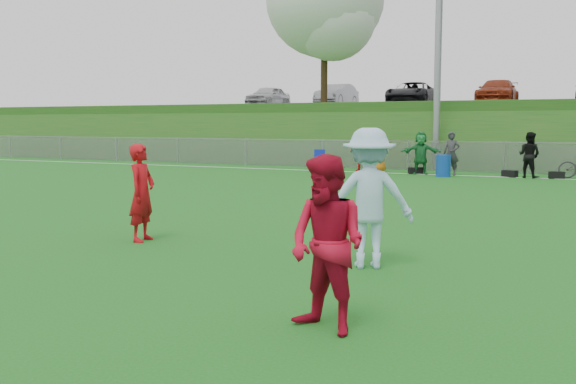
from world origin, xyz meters
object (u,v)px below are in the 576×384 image
Objects in this scene: player_red_center at (327,244)px; recycling_bin at (443,166)px; player_red_left at (142,193)px; player_blue at (369,198)px; frisbee at (380,182)px.

player_red_center is 2.08× the size of recycling_bin.
player_red_left is at bearing 164.23° from player_red_center.
player_red_center is 2.93m from player_blue.
player_red_left is 5.64m from player_red_center.
player_blue reaches higher than frisbee.
frisbee is at bearing -117.51° from player_blue.
player_red_center is at bearing -81.03° from frisbee.
player_red_left is 15.72m from recycling_bin.
player_red_left is 0.85× the size of player_blue.
player_red_center is 3.39m from frisbee.
player_blue is (4.14, -0.25, 0.14)m from player_red_left.
frisbee is at bearing 116.89° from player_red_center.
player_red_left is 2.01× the size of recycling_bin.
recycling_bin is at bearing 116.64° from player_red_center.
recycling_bin is at bearing -106.42° from player_blue.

